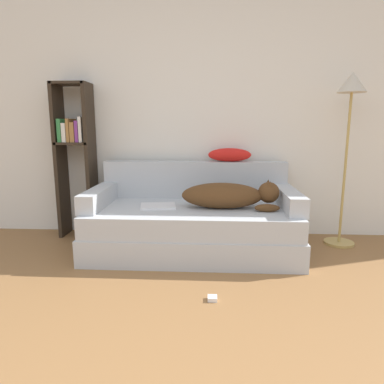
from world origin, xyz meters
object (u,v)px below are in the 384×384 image
object	(u,v)px
dog	(229,195)
power_adapter	(212,298)
floor_lamp	(350,110)
couch	(193,229)
throw_pillow	(230,155)
laptop	(158,206)
bookshelf	(75,151)

from	to	relation	value
dog	power_adapter	bearing A→B (deg)	-99.43
dog	power_adapter	distance (m)	1.00
floor_lamp	power_adapter	size ratio (longest dim) A/B	25.61
couch	throw_pillow	size ratio (longest dim) A/B	4.35
dog	laptop	xyz separation A→B (m)	(-0.62, 0.01, -0.11)
laptop	bookshelf	size ratio (longest dim) A/B	0.22
couch	dog	bearing A→B (deg)	-7.90
laptop	throw_pillow	distance (m)	0.89
throw_pillow	bookshelf	bearing A→B (deg)	-179.52
bookshelf	power_adapter	distance (m)	2.08
throw_pillow	bookshelf	world-z (taller)	bookshelf
dog	laptop	size ratio (longest dim) A/B	2.46
floor_lamp	power_adapter	xyz separation A→B (m)	(-1.21, -1.15, -1.23)
laptop	floor_lamp	size ratio (longest dim) A/B	0.22
dog	throw_pillow	size ratio (longest dim) A/B	2.00
power_adapter	laptop	bearing A→B (deg)	119.20
couch	bookshelf	bearing A→B (deg)	161.38
bookshelf	power_adapter	xyz separation A→B (m)	(1.37, -1.30, -0.86)
couch	laptop	distance (m)	0.37
throw_pillow	floor_lamp	world-z (taller)	floor_lamp
throw_pillow	power_adapter	bearing A→B (deg)	-96.98
laptop	floor_lamp	xyz separation A→B (m)	(1.70, 0.29, 0.83)
couch	floor_lamp	size ratio (longest dim) A/B	1.16
throw_pillow	floor_lamp	bearing A→B (deg)	-8.47
bookshelf	dog	bearing A→B (deg)	-16.45
dog	floor_lamp	world-z (taller)	floor_lamp
dog	throw_pillow	world-z (taller)	throw_pillow
laptop	throw_pillow	size ratio (longest dim) A/B	0.81
floor_lamp	power_adapter	distance (m)	2.08
throw_pillow	dog	bearing A→B (deg)	-92.40
bookshelf	laptop	bearing A→B (deg)	-26.10
laptop	power_adapter	xyz separation A→B (m)	(0.48, -0.86, -0.41)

